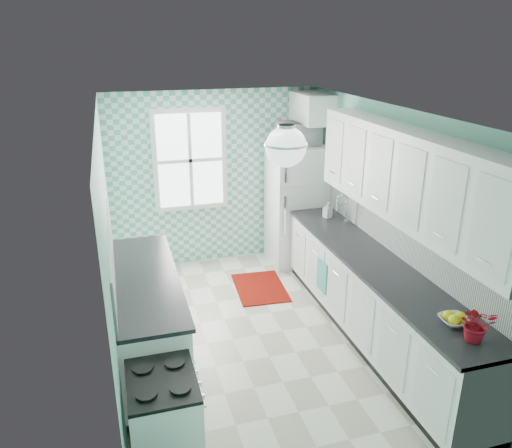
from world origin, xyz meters
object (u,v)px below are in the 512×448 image
object	(u,v)px
sink	(333,226)
potted_plant	(477,324)
fridge	(296,205)
stove	(165,420)
microwave	(298,134)
fruit_bowl	(454,321)
ceiling_light	(286,146)

from	to	relation	value
sink	potted_plant	world-z (taller)	sink
fridge	stove	size ratio (longest dim) A/B	2.25
potted_plant	sink	bearing A→B (deg)	89.91
sink	microwave	size ratio (longest dim) A/B	0.93
stove	fruit_bowl	size ratio (longest dim) A/B	3.31
ceiling_light	fridge	bearing A→B (deg)	66.83
sink	potted_plant	size ratio (longest dim) A/B	1.80
ceiling_light	stove	size ratio (longest dim) A/B	0.45
ceiling_light	potted_plant	xyz separation A→B (m)	(1.20, -1.12, -1.24)
stove	microwave	bearing A→B (deg)	52.37
microwave	fruit_bowl	bearing A→B (deg)	93.10
ceiling_light	potted_plant	world-z (taller)	ceiling_light
sink	fruit_bowl	size ratio (longest dim) A/B	2.26
stove	potted_plant	distance (m)	2.52
stove	sink	xyz separation A→B (m)	(2.40, 2.24, 0.52)
fruit_bowl	microwave	world-z (taller)	microwave
ceiling_light	fridge	world-z (taller)	ceiling_light
fridge	fruit_bowl	bearing A→B (deg)	-88.50
potted_plant	microwave	world-z (taller)	microwave
ceiling_light	potted_plant	size ratio (longest dim) A/B	1.18
fruit_bowl	microwave	size ratio (longest dim) A/B	0.41
fridge	sink	world-z (taller)	fridge
sink	microwave	world-z (taller)	microwave
ceiling_light	microwave	size ratio (longest dim) A/B	0.61
fridge	potted_plant	size ratio (longest dim) A/B	5.93
fruit_bowl	potted_plant	bearing A→B (deg)	-90.00
stove	sink	world-z (taller)	sink
sink	fruit_bowl	world-z (taller)	sink
fridge	potted_plant	bearing A→B (deg)	-88.60
ceiling_light	sink	distance (m)	2.39
fridge	sink	bearing A→B (deg)	-84.97
sink	ceiling_light	bearing A→B (deg)	-129.65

